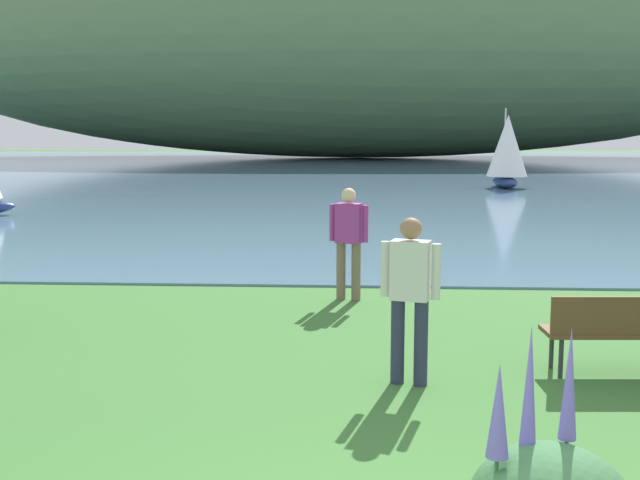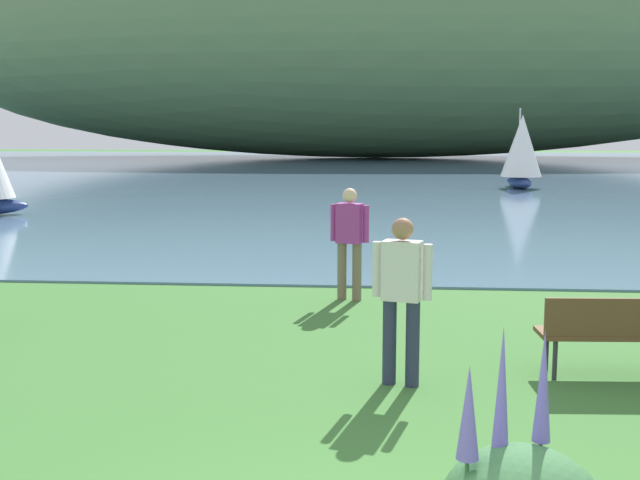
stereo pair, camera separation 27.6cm
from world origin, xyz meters
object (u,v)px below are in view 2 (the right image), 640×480
person_at_shoreline (350,237)px  person_on_the_grass (402,290)px  sailboat_nearest_to_shore (521,151)px  park_bench_near_camera (628,329)px

person_at_shoreline → person_on_the_grass: (0.70, -3.97, 0.00)m
person_at_shoreline → sailboat_nearest_to_shore: bearing=74.4°
sailboat_nearest_to_shore → person_at_shoreline: bearing=-105.6°
person_at_shoreline → person_on_the_grass: 4.03m
park_bench_near_camera → person_on_the_grass: 2.44m
person_on_the_grass → sailboat_nearest_to_shore: size_ratio=0.49×
person_at_shoreline → sailboat_nearest_to_shore: 24.14m
person_at_shoreline → person_on_the_grass: size_ratio=1.00×
sailboat_nearest_to_shore → person_on_the_grass: bearing=-102.0°
sailboat_nearest_to_shore → park_bench_near_camera: bearing=-97.3°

